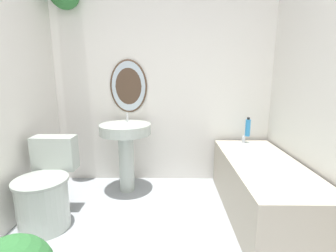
{
  "coord_description": "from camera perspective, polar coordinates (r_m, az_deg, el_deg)",
  "views": [
    {
      "loc": [
        0.09,
        -0.53,
        1.28
      ],
      "look_at": [
        0.07,
        1.45,
        0.86
      ],
      "focal_mm": 26.0,
      "sensor_mm": 36.0,
      "label": 1
    }
  ],
  "objects": [
    {
      "name": "pedestal_sink",
      "position": [
        2.69,
        -9.88,
        -3.53
      ],
      "size": [
        0.55,
        0.55,
        0.86
      ],
      "color": "#B2BCB2",
      "rests_on": "ground_plane"
    },
    {
      "name": "toilet",
      "position": [
        2.39,
        -26.71,
        -13.67
      ],
      "size": [
        0.44,
        0.58,
        0.73
      ],
      "color": "#B2BCB2",
      "rests_on": "ground_plane"
    },
    {
      "name": "wall_back",
      "position": [
        2.88,
        -2.84,
        11.68
      ],
      "size": [
        2.64,
        0.31,
        2.4
      ],
      "color": "silver",
      "rests_on": "ground_plane"
    },
    {
      "name": "bathtub",
      "position": [
        2.45,
        21.18,
        -13.22
      ],
      "size": [
        0.62,
        1.48,
        0.59
      ],
      "color": "#B2A893",
      "rests_on": "ground_plane"
    },
    {
      "name": "shampoo_bottle",
      "position": [
        2.91,
        18.2,
        -0.32
      ],
      "size": [
        0.06,
        0.06,
        0.21
      ],
      "color": "#2D84C6",
      "rests_on": "bathtub"
    }
  ]
}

